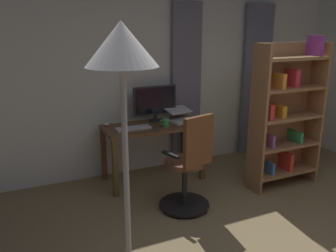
{
  "coord_description": "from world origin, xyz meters",
  "views": [
    {
      "loc": [
        1.95,
        1.56,
        1.95
      ],
      "look_at": [
        0.4,
        -1.82,
        0.9
      ],
      "focal_mm": 37.44,
      "sensor_mm": 36.0,
      "label": 1
    }
  ],
  "objects_px": {
    "desk": "(153,133)",
    "bookshelf": "(284,115)",
    "computer_monitor": "(155,101)",
    "office_chair": "(189,167)",
    "laptop": "(181,117)",
    "computer_mouse": "(106,124)",
    "floor_lamp": "(123,86)",
    "mug_tea": "(165,122)",
    "computer_keyboard": "(133,128)"
  },
  "relations": [
    {
      "from": "desk",
      "to": "bookshelf",
      "type": "height_order",
      "value": "bookshelf"
    },
    {
      "from": "computer_monitor",
      "to": "office_chair",
      "type": "bearing_deg",
      "value": 86.35
    },
    {
      "from": "laptop",
      "to": "office_chair",
      "type": "bearing_deg",
      "value": 58.62
    },
    {
      "from": "office_chair",
      "to": "laptop",
      "type": "relative_size",
      "value": 2.7
    },
    {
      "from": "laptop",
      "to": "desk",
      "type": "bearing_deg",
      "value": -4.54
    },
    {
      "from": "office_chair",
      "to": "computer_mouse",
      "type": "distance_m",
      "value": 1.31
    },
    {
      "from": "laptop",
      "to": "computer_mouse",
      "type": "distance_m",
      "value": 0.98
    },
    {
      "from": "desk",
      "to": "computer_mouse",
      "type": "relative_size",
      "value": 12.59
    },
    {
      "from": "bookshelf",
      "to": "floor_lamp",
      "type": "height_order",
      "value": "floor_lamp"
    },
    {
      "from": "bookshelf",
      "to": "mug_tea",
      "type": "bearing_deg",
      "value": -26.69
    },
    {
      "from": "desk",
      "to": "laptop",
      "type": "bearing_deg",
      "value": -174.91
    },
    {
      "from": "computer_mouse",
      "to": "mug_tea",
      "type": "distance_m",
      "value": 0.75
    },
    {
      "from": "bookshelf",
      "to": "computer_mouse",
      "type": "bearing_deg",
      "value": -26.89
    },
    {
      "from": "desk",
      "to": "computer_monitor",
      "type": "relative_size",
      "value": 2.12
    },
    {
      "from": "computer_keyboard",
      "to": "mug_tea",
      "type": "distance_m",
      "value": 0.42
    },
    {
      "from": "desk",
      "to": "bookshelf",
      "type": "bearing_deg",
      "value": 151.5
    },
    {
      "from": "mug_tea",
      "to": "floor_lamp",
      "type": "height_order",
      "value": "floor_lamp"
    },
    {
      "from": "floor_lamp",
      "to": "laptop",
      "type": "bearing_deg",
      "value": -122.21
    },
    {
      "from": "computer_keyboard",
      "to": "floor_lamp",
      "type": "height_order",
      "value": "floor_lamp"
    },
    {
      "from": "office_chair",
      "to": "floor_lamp",
      "type": "bearing_deg",
      "value": -142.31
    },
    {
      "from": "computer_keyboard",
      "to": "laptop",
      "type": "relative_size",
      "value": 1.05
    },
    {
      "from": "computer_keyboard",
      "to": "bookshelf",
      "type": "bearing_deg",
      "value": 157.6
    },
    {
      "from": "laptop",
      "to": "mug_tea",
      "type": "bearing_deg",
      "value": 18.06
    },
    {
      "from": "computer_keyboard",
      "to": "desk",
      "type": "bearing_deg",
      "value": -166.84
    },
    {
      "from": "computer_mouse",
      "to": "computer_keyboard",
      "type": "bearing_deg",
      "value": 131.19
    },
    {
      "from": "computer_monitor",
      "to": "floor_lamp",
      "type": "xyz_separation_m",
      "value": [
        1.25,
        2.62,
        0.68
      ]
    },
    {
      "from": "mug_tea",
      "to": "bookshelf",
      "type": "relative_size",
      "value": 0.07
    },
    {
      "from": "desk",
      "to": "office_chair",
      "type": "height_order",
      "value": "office_chair"
    },
    {
      "from": "computer_keyboard",
      "to": "office_chair",
      "type": "bearing_deg",
      "value": 111.11
    },
    {
      "from": "computer_monitor",
      "to": "mug_tea",
      "type": "relative_size",
      "value": 4.58
    },
    {
      "from": "computer_keyboard",
      "to": "bookshelf",
      "type": "distance_m",
      "value": 1.86
    },
    {
      "from": "desk",
      "to": "mug_tea",
      "type": "xyz_separation_m",
      "value": [
        -0.12,
        0.12,
        0.16
      ]
    },
    {
      "from": "floor_lamp",
      "to": "office_chair",
      "type": "bearing_deg",
      "value": -127.77
    },
    {
      "from": "office_chair",
      "to": "mug_tea",
      "type": "relative_size",
      "value": 8.43
    },
    {
      "from": "mug_tea",
      "to": "laptop",
      "type": "bearing_deg",
      "value": -152.31
    },
    {
      "from": "floor_lamp",
      "to": "bookshelf",
      "type": "bearing_deg",
      "value": -147.19
    },
    {
      "from": "computer_mouse",
      "to": "floor_lamp",
      "type": "distance_m",
      "value": 2.87
    },
    {
      "from": "laptop",
      "to": "computer_keyboard",
      "type": "bearing_deg",
      "value": -1.19
    },
    {
      "from": "desk",
      "to": "laptop",
      "type": "xyz_separation_m",
      "value": [
        -0.42,
        -0.04,
        0.17
      ]
    },
    {
      "from": "mug_tea",
      "to": "bookshelf",
      "type": "bearing_deg",
      "value": 153.31
    },
    {
      "from": "computer_mouse",
      "to": "computer_monitor",
      "type": "bearing_deg",
      "value": 176.44
    },
    {
      "from": "computer_keyboard",
      "to": "floor_lamp",
      "type": "distance_m",
      "value": 2.68
    },
    {
      "from": "computer_mouse",
      "to": "desk",
      "type": "bearing_deg",
      "value": 157.57
    },
    {
      "from": "bookshelf",
      "to": "computer_keyboard",
      "type": "bearing_deg",
      "value": -22.4
    },
    {
      "from": "computer_keyboard",
      "to": "mug_tea",
      "type": "height_order",
      "value": "mug_tea"
    },
    {
      "from": "laptop",
      "to": "computer_mouse",
      "type": "bearing_deg",
      "value": -20.69
    },
    {
      "from": "desk",
      "to": "laptop",
      "type": "height_order",
      "value": "laptop"
    },
    {
      "from": "laptop",
      "to": "floor_lamp",
      "type": "bearing_deg",
      "value": 48.16
    },
    {
      "from": "laptop",
      "to": "floor_lamp",
      "type": "distance_m",
      "value": 3.05
    },
    {
      "from": "laptop",
      "to": "bookshelf",
      "type": "bearing_deg",
      "value": 131.59
    }
  ]
}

